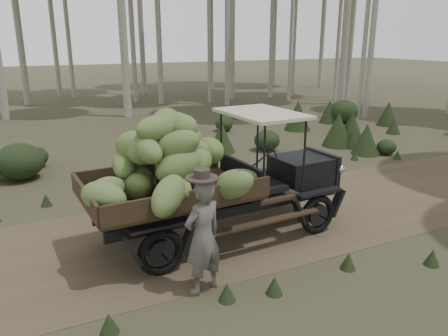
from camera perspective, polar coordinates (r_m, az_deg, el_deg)
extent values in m
plane|color=#473D2B|center=(9.87, 8.52, -6.04)|extent=(120.00, 120.00, 0.00)
cube|color=brown|center=(9.87, 8.52, -6.02)|extent=(70.00, 4.00, 0.01)
cube|color=black|center=(9.44, 9.97, -0.29)|extent=(1.12, 1.07, 0.59)
cube|color=black|center=(9.81, 12.66, 0.20)|extent=(0.16, 1.07, 0.66)
cube|color=black|center=(8.58, 2.18, -1.02)|extent=(0.16, 1.50, 0.59)
cube|color=#38281C|center=(7.99, -7.07, -3.32)|extent=(3.09, 2.08, 0.09)
cube|color=#38281C|center=(8.78, -9.48, -0.24)|extent=(2.99, 0.22, 0.34)
cube|color=#38281C|center=(7.09, -4.18, -4.21)|extent=(2.99, 0.22, 0.34)
cube|color=#38281C|center=(7.54, -17.73, -3.70)|extent=(0.17, 1.92, 0.34)
cube|color=beige|center=(8.54, 4.93, 7.11)|extent=(1.32, 1.88, 0.06)
cube|color=black|center=(8.91, -1.27, -3.82)|extent=(4.91, 0.37, 0.19)
cube|color=black|center=(8.25, 1.37, -5.55)|extent=(4.91, 0.37, 0.19)
torus|color=black|center=(10.17, 5.85, -2.80)|extent=(0.82, 0.19, 0.81)
torus|color=black|center=(8.92, 12.12, -5.96)|extent=(0.82, 0.19, 0.81)
torus|color=black|center=(8.82, -12.26, -6.23)|extent=(0.82, 0.19, 0.81)
torus|color=black|center=(7.34, -8.25, -10.88)|extent=(0.82, 0.19, 0.81)
sphere|color=beige|center=(10.20, 11.26, 1.23)|extent=(0.19, 0.19, 0.19)
sphere|color=beige|center=(9.52, 14.96, -0.14)|extent=(0.19, 0.19, 0.19)
ellipsoid|color=olive|center=(7.74, -11.36, -2.42)|extent=(0.66, 1.00, 0.77)
ellipsoid|color=olive|center=(7.53, -6.46, 0.70)|extent=(0.86, 0.64, 0.57)
ellipsoid|color=olive|center=(7.67, -5.17, 3.38)|extent=(0.94, 0.88, 0.72)
ellipsoid|color=olive|center=(7.75, -7.59, 5.74)|extent=(0.92, 1.05, 0.61)
ellipsoid|color=olive|center=(7.25, -5.91, -2.79)|extent=(0.47, 0.75, 0.46)
ellipsoid|color=olive|center=(7.65, -3.58, 1.16)|extent=(0.79, 1.00, 0.57)
ellipsoid|color=olive|center=(7.27, -9.87, 2.31)|extent=(0.55, 0.81, 0.56)
ellipsoid|color=olive|center=(7.74, -7.04, 5.49)|extent=(0.88, 0.57, 0.65)
ellipsoid|color=olive|center=(7.47, -15.18, -2.90)|extent=(0.87, 0.70, 0.50)
ellipsoid|color=olive|center=(7.31, -5.85, 0.30)|extent=(1.03, 0.63, 0.81)
ellipsoid|color=olive|center=(7.36, -6.28, 2.89)|extent=(1.06, 1.05, 0.80)
ellipsoid|color=olive|center=(7.55, -8.46, 5.05)|extent=(0.87, 0.59, 0.59)
ellipsoid|color=olive|center=(7.91, 1.82, -1.61)|extent=(0.87, 0.42, 0.46)
ellipsoid|color=olive|center=(8.22, -1.99, 2.23)|extent=(0.56, 0.85, 0.62)
ellipsoid|color=olive|center=(7.53, -9.89, 2.40)|extent=(0.85, 0.55, 0.65)
ellipsoid|color=olive|center=(7.88, -6.14, 5.24)|extent=(0.92, 1.01, 0.69)
ellipsoid|color=olive|center=(8.16, -6.73, -0.80)|extent=(0.86, 1.10, 0.82)
ellipsoid|color=olive|center=(7.78, -4.61, 0.99)|extent=(0.97, 0.93, 0.72)
ellipsoid|color=olive|center=(7.60, -4.76, 2.76)|extent=(0.93, 0.79, 0.57)
ellipsoid|color=olive|center=(7.48, -8.88, 5.13)|extent=(0.98, 0.83, 0.49)
ellipsoid|color=olive|center=(8.07, -11.41, -1.48)|extent=(0.77, 1.05, 0.71)
ellipsoid|color=olive|center=(7.87, -12.86, 0.79)|extent=(0.68, 0.99, 0.69)
ellipsoid|color=olive|center=(7.79, -11.59, 2.85)|extent=(0.89, 1.09, 0.68)
ellipsoid|color=olive|center=(7.72, -5.55, 4.96)|extent=(0.55, 0.97, 0.78)
ellipsoid|color=olive|center=(7.09, -15.44, -3.67)|extent=(0.93, 0.94, 0.57)
ellipsoid|color=olive|center=(8.36, -8.55, 2.45)|extent=(1.01, 0.88, 0.65)
ellipsoid|color=olive|center=(6.83, -7.28, -3.60)|extent=(1.00, 0.98, 0.81)
ellipsoid|color=olive|center=(7.32, 1.29, -2.24)|extent=(0.89, 0.96, 0.75)
imported|color=#56534E|center=(6.63, -2.77, -9.01)|extent=(0.76, 0.61, 1.82)
cylinder|color=#362E26|center=(6.28, -2.89, -1.32)|extent=(0.60, 0.60, 0.02)
cylinder|color=#362E26|center=(6.27, -2.89, -0.79)|extent=(0.30, 0.30, 0.15)
cone|color=#233319|center=(18.82, 9.61, 6.79)|extent=(1.12, 1.12, 1.25)
cone|color=#233319|center=(19.16, 21.29, 5.15)|extent=(0.58, 0.58, 0.65)
ellipsoid|color=#233319|center=(15.64, 20.47, 2.60)|extent=(0.64, 0.64, 0.51)
cone|color=#233319|center=(21.29, 1.64, 7.14)|extent=(0.46, 0.46, 0.51)
cone|color=#233319|center=(16.56, 16.32, 4.96)|extent=(1.10, 1.10, 1.22)
ellipsoid|color=#233319|center=(15.22, 5.64, 3.64)|extent=(0.90, 0.90, 0.72)
cone|color=#233319|center=(20.77, 13.62, 7.18)|extent=(0.93, 0.93, 1.04)
cone|color=#233319|center=(15.38, 18.10, 3.62)|extent=(0.95, 0.95, 1.05)
ellipsoid|color=#233319|center=(19.45, -7.70, 6.56)|extent=(1.01, 1.01, 0.81)
cone|color=#233319|center=(14.89, -0.31, 4.01)|extent=(0.93, 0.93, 1.03)
ellipsoid|color=#233319|center=(20.94, 15.34, 7.16)|extent=(1.30, 1.30, 1.04)
cone|color=#233319|center=(18.96, 15.02, 5.37)|extent=(0.45, 0.45, 0.50)
ellipsoid|color=#233319|center=(18.37, 0.01, 5.77)|extent=(0.75, 0.75, 0.60)
ellipsoid|color=#233319|center=(14.39, -23.48, 1.34)|extent=(0.78, 0.78, 0.62)
cone|color=#233319|center=(16.26, 14.66, 4.87)|extent=(1.09, 1.09, 1.21)
cone|color=#233319|center=(20.90, 20.64, 6.66)|extent=(0.95, 0.95, 1.05)
ellipsoid|color=#233319|center=(13.23, -25.14, 0.79)|extent=(1.27, 1.27, 1.01)
cone|color=#233319|center=(16.13, 16.41, 3.59)|extent=(0.57, 0.57, 0.63)
cone|color=#233319|center=(6.95, 6.61, -14.96)|extent=(0.27, 0.27, 0.30)
cone|color=#233319|center=(12.30, 3.94, -0.53)|extent=(0.27, 0.27, 0.30)
cone|color=#233319|center=(7.85, 15.93, -11.59)|extent=(0.27, 0.27, 0.30)
cone|color=#233319|center=(6.75, 0.40, -15.86)|extent=(0.27, 0.27, 0.30)
cone|color=#233319|center=(14.59, 16.70, 1.55)|extent=(0.27, 0.27, 0.30)
cone|color=#233319|center=(15.15, 21.71, 1.61)|extent=(0.27, 0.27, 0.30)
cone|color=#233319|center=(8.47, 25.56, -10.48)|extent=(0.27, 0.27, 0.30)
cone|color=#233319|center=(11.01, -22.23, -3.88)|extent=(0.27, 0.27, 0.30)
cone|color=#233319|center=(6.32, -14.81, -19.01)|extent=(0.27, 0.27, 0.30)
cone|color=#233319|center=(13.74, 14.66, 0.80)|extent=(0.27, 0.27, 0.30)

